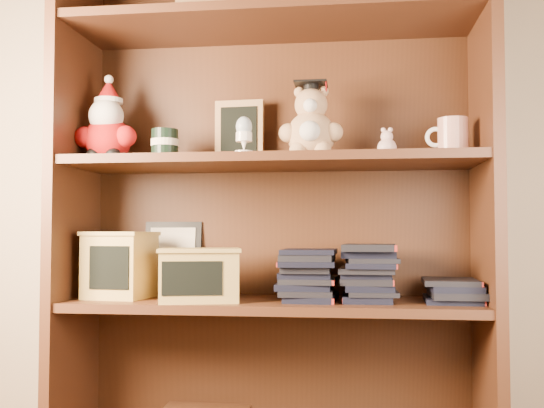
% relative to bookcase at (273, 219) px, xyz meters
% --- Properties ---
extents(bookcase, '(1.20, 0.35, 1.60)m').
position_rel_bookcase_xyz_m(bookcase, '(0.00, 0.00, 0.00)').
color(bookcase, '#482514').
rests_on(bookcase, ground).
extents(shelf_lower, '(1.14, 0.33, 0.02)m').
position_rel_bookcase_xyz_m(shelf_lower, '(0.00, -0.05, -0.24)').
color(shelf_lower, '#482514').
rests_on(shelf_lower, ground).
extents(shelf_upper, '(1.14, 0.33, 0.02)m').
position_rel_bookcase_xyz_m(shelf_upper, '(0.00, -0.05, 0.16)').
color(shelf_upper, '#482514').
rests_on(shelf_upper, ground).
extents(santa_plush, '(0.19, 0.13, 0.26)m').
position_rel_bookcase_xyz_m(santa_plush, '(-0.48, -0.06, 0.27)').
color(santa_plush, '#A50F0F').
rests_on(santa_plush, shelf_upper).
extents(teachers_tin, '(0.08, 0.08, 0.09)m').
position_rel_bookcase_xyz_m(teachers_tin, '(-0.31, -0.05, 0.22)').
color(teachers_tin, black).
rests_on(teachers_tin, shelf_upper).
extents(chalkboard_plaque, '(0.15, 0.08, 0.19)m').
position_rel_bookcase_xyz_m(chalkboard_plaque, '(-0.11, 0.06, 0.26)').
color(chalkboard_plaque, '#9E7547').
rests_on(chalkboard_plaque, shelf_upper).
extents(egg_cup, '(0.05, 0.05, 0.11)m').
position_rel_bookcase_xyz_m(egg_cup, '(-0.07, -0.13, 0.23)').
color(egg_cup, white).
rests_on(egg_cup, shelf_upper).
extents(grad_teddy_bear, '(0.18, 0.15, 0.22)m').
position_rel_bookcase_xyz_m(grad_teddy_bear, '(0.11, -0.06, 0.25)').
color(grad_teddy_bear, tan).
rests_on(grad_teddy_bear, shelf_upper).
extents(pink_figurine, '(0.05, 0.05, 0.08)m').
position_rel_bookcase_xyz_m(pink_figurine, '(0.32, -0.05, 0.20)').
color(pink_figurine, beige).
rests_on(pink_figurine, shelf_upper).
extents(teacher_mug, '(0.12, 0.08, 0.10)m').
position_rel_bookcase_xyz_m(teacher_mug, '(0.50, -0.05, 0.22)').
color(teacher_mug, silver).
rests_on(teacher_mug, shelf_upper).
extents(certificate_frame, '(0.18, 0.05, 0.22)m').
position_rel_bookcase_xyz_m(certificate_frame, '(-0.33, 0.09, -0.12)').
color(certificate_frame, black).
rests_on(certificate_frame, shelf_lower).
extents(treats_box, '(0.20, 0.20, 0.19)m').
position_rel_bookcase_xyz_m(treats_box, '(-0.44, -0.05, -0.13)').
color(treats_box, tan).
rests_on(treats_box, shelf_lower).
extents(pencils_box, '(0.25, 0.21, 0.15)m').
position_rel_bookcase_xyz_m(pencils_box, '(-0.19, -0.12, -0.15)').
color(pencils_box, tan).
rests_on(pencils_box, shelf_lower).
extents(book_stack_left, '(0.14, 0.20, 0.14)m').
position_rel_bookcase_xyz_m(book_stack_left, '(0.10, -0.05, -0.16)').
color(book_stack_left, black).
rests_on(book_stack_left, shelf_lower).
extents(book_stack_mid, '(0.14, 0.20, 0.16)m').
position_rel_bookcase_xyz_m(book_stack_mid, '(0.28, -0.05, -0.15)').
color(book_stack_mid, black).
rests_on(book_stack_mid, shelf_lower).
extents(book_stack_right, '(0.14, 0.20, 0.06)m').
position_rel_bookcase_xyz_m(book_stack_right, '(0.49, -0.05, -0.20)').
color(book_stack_right, black).
rests_on(book_stack_right, shelf_lower).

